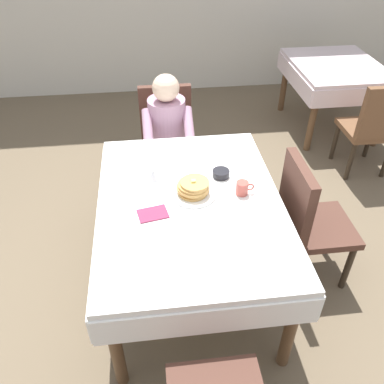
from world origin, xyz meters
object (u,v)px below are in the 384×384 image
Objects in this scene: fork_left_of_plate at (163,198)px; dining_table_main at (190,212)px; chair_diner at (167,135)px; background_chair_empty at (375,125)px; bowl_butter at (221,173)px; chair_right_side at (307,216)px; diner_person at (168,129)px; syrup_pitcher at (153,175)px; plate_breakfast at (193,193)px; breakfast_stack at (193,187)px; cup_coffee at (242,188)px; knife_right_of_plate at (224,194)px; spoon_near_edge at (202,227)px; background_table_far at (335,74)px.

dining_table_main is at bearing -95.59° from fork_left_of_plate.
chair_diner is 1.87m from background_chair_empty.
bowl_butter is 0.12× the size of background_chair_empty.
chair_right_side is 1.00× the size of background_chair_empty.
syrup_pitcher is (-0.14, -0.78, 0.11)m from diner_person.
chair_diner and chair_right_side have the same top height.
diner_person is 14.00× the size of syrup_pitcher.
diner_person is 0.99m from fork_left_of_plate.
breakfast_stack is at bearing -80.26° from plate_breakfast.
diner_person is at bearing -176.59° from background_chair_empty.
cup_coffee is (0.39, -0.99, 0.11)m from diner_person.
knife_right_of_plate is at bearing -93.57° from chair_right_side.
syrup_pitcher is 0.54m from spoon_near_edge.
chair_right_side is at bearing 125.56° from chair_diner.
chair_right_side is (0.77, 0.00, -0.12)m from dining_table_main.
fork_left_of_plate is 2.26m from background_chair_empty.
chair_right_side is 8.23× the size of cup_coffee.
background_chair_empty reaches higher than dining_table_main.
cup_coffee is 0.75× the size of spoon_near_edge.
background_chair_empty is (1.78, 1.07, -0.27)m from breakfast_stack.
chair_right_side is at bearing -22.21° from bowl_butter.
dining_table_main is at bearing -131.00° from background_table_far.
chair_right_side is 11.62× the size of syrup_pitcher.
cup_coffee is at bearing 52.79° from spoon_near_edge.
syrup_pitcher is at bearing 177.84° from bowl_butter.
knife_right_of_plate is 0.18× the size of background_table_far.
dining_table_main is at bearing -175.18° from cup_coffee.
bowl_butter reaches higher than plate_breakfast.
chair_diner and background_chair_empty have the same top height.
knife_right_of_plate is (0.43, -0.20, -0.04)m from syrup_pitcher.
breakfast_stack is at bearing 94.71° from chair_diner.
background_chair_empty reaches higher than breakfast_stack.
diner_person is 10.18× the size of bowl_butter.
diner_person is 1.88m from background_chair_empty.
background_chair_empty reaches higher than spoon_near_edge.
chair_diner is at bearing 178.64° from background_chair_empty.
background_chair_empty reaches higher than bowl_butter.
background_chair_empty is (1.77, 1.37, -0.21)m from spoon_near_edge.
knife_right_of_plate is (0.22, 0.03, 0.09)m from dining_table_main.
diner_person reaches higher than spoon_near_edge.
bowl_butter is (0.20, 0.17, 0.01)m from plate_breakfast.
background_chair_empty is (2.01, 0.89, -0.25)m from syrup_pitcher.
background_chair_empty is at bearing 137.44° from chair_right_side.
diner_person reaches higher than background_chair_empty.
dining_table_main is 1.36× the size of diner_person.
plate_breakfast is at bearing -131.34° from background_table_far.
cup_coffee is 0.49m from fork_left_of_plate.
background_table_far is (1.97, 2.04, -0.12)m from fork_left_of_plate.
dining_table_main is 1.02m from diner_person.
fork_left_of_plate is at bearing 135.66° from spoon_near_edge.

